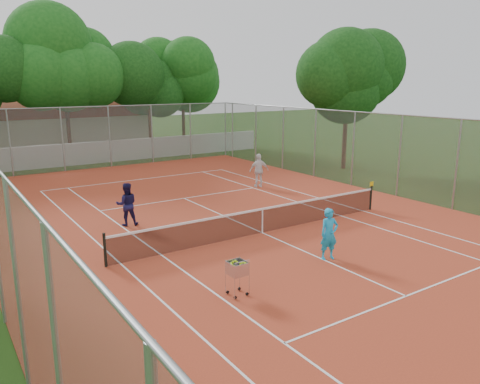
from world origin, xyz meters
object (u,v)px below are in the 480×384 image
player_near (329,234)px  ball_hopper (237,277)px  player_far_left (127,204)px  clubhouse (39,122)px  tennis_net (262,220)px  player_far_right (259,170)px

player_near → ball_hopper: size_ratio=1.62×
player_far_left → ball_hopper: size_ratio=1.66×
clubhouse → ball_hopper: size_ratio=15.98×
ball_hopper → player_far_left: bearing=103.7°
player_near → player_far_left: 8.10m
tennis_net → player_far_right: 7.91m
tennis_net → player_far_right: (4.54, 6.47, 0.41)m
tennis_net → player_far_right: bearing=54.9°
player_near → ball_hopper: bearing=-157.9°
player_near → ball_hopper: player_near is taller
tennis_net → player_near: size_ratio=7.15×
player_far_left → ball_hopper: 7.61m
clubhouse → player_near: bearing=-86.1°
player_near → clubhouse: bearing=107.6°
player_far_right → player_near: bearing=83.5°
player_near → player_far_right: (4.35, 9.76, 0.07)m
clubhouse → player_near: (2.19, -32.29, -1.35)m
clubhouse → ball_hopper: clubhouse is taller
clubhouse → player_near: 32.39m
clubhouse → ball_hopper: 32.94m
tennis_net → player_far_right: player_far_right is taller
player_far_right → ball_hopper: (-8.20, -10.32, -0.39)m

